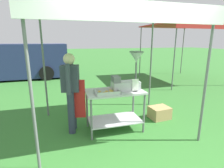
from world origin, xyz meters
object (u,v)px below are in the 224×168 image
(van_navy, at_px, (11,61))
(donut_tray, at_px, (107,92))
(vendor, at_px, (71,89))
(neighbour_tent, at_px, (182,26))
(donut_cart, at_px, (115,102))
(donut_fryer, at_px, (128,76))
(stall_canopy, at_px, (113,17))
(supply_crate, at_px, (159,113))
(menu_sign, at_px, (135,86))

(van_navy, bearing_deg, donut_tray, -63.79)
(vendor, distance_m, neighbour_tent, 6.44)
(donut_cart, bearing_deg, donut_fryer, -0.28)
(donut_fryer, xyz_separation_m, vendor, (-1.14, 0.19, -0.25))
(donut_tray, distance_m, van_navy, 7.27)
(neighbour_tent, bearing_deg, donut_fryer, -136.78)
(stall_canopy, xyz_separation_m, donut_fryer, (0.29, -0.10, -1.12))
(donut_cart, distance_m, donut_tray, 0.35)
(supply_crate, height_order, neighbour_tent, neighbour_tent)
(menu_sign, relative_size, supply_crate, 0.51)
(stall_canopy, xyz_separation_m, neighbour_tent, (4.28, 3.65, 0.19))
(donut_tray, bearing_deg, vendor, 153.36)
(van_navy, bearing_deg, donut_fryer, -59.94)
(donut_tray, xyz_separation_m, donut_fryer, (0.48, 0.14, 0.27))
(donut_tray, relative_size, donut_fryer, 0.59)
(vendor, bearing_deg, donut_fryer, -9.59)
(donut_fryer, xyz_separation_m, van_navy, (-3.69, 6.38, -0.27))
(stall_canopy, relative_size, donut_fryer, 3.86)
(donut_cart, height_order, van_navy, van_navy)
(donut_fryer, bearing_deg, vendor, 170.41)
(donut_cart, relative_size, supply_crate, 2.34)
(vendor, relative_size, supply_crate, 3.23)
(donut_tray, relative_size, van_navy, 0.09)
(supply_crate, bearing_deg, stall_canopy, -173.73)
(donut_cart, xyz_separation_m, donut_tray, (-0.20, -0.14, 0.26))
(donut_cart, bearing_deg, donut_tray, -144.78)
(donut_cart, height_order, neighbour_tent, neighbour_tent)
(menu_sign, bearing_deg, van_navy, 120.01)
(donut_tray, height_order, neighbour_tent, neighbour_tent)
(donut_fryer, distance_m, van_navy, 7.38)
(menu_sign, distance_m, supply_crate, 1.23)
(stall_canopy, relative_size, vendor, 1.87)
(donut_fryer, bearing_deg, donut_tray, -164.30)
(stall_canopy, height_order, donut_cart, stall_canopy)
(donut_cart, distance_m, supply_crate, 1.32)
(vendor, xyz_separation_m, neighbour_tent, (5.13, 3.56, 1.56))
(donut_tray, bearing_deg, van_navy, 116.21)
(menu_sign, distance_m, vendor, 1.28)
(donut_tray, relative_size, vendor, 0.28)
(donut_cart, distance_m, vendor, 0.92)
(vendor, xyz_separation_m, van_navy, (-2.55, 6.19, -0.03))
(vendor, height_order, neighbour_tent, neighbour_tent)
(donut_cart, distance_m, menu_sign, 0.54)
(van_navy, height_order, neighbour_tent, neighbour_tent)
(donut_cart, relative_size, neighbour_tent, 0.37)
(stall_canopy, relative_size, van_navy, 0.56)
(stall_canopy, xyz_separation_m, vendor, (-0.85, 0.09, -1.37))
(donut_cart, height_order, supply_crate, donut_cart)
(supply_crate, distance_m, neighbour_tent, 5.22)
(stall_canopy, bearing_deg, supply_crate, 6.27)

